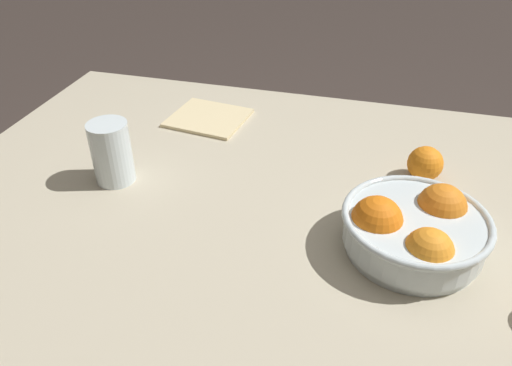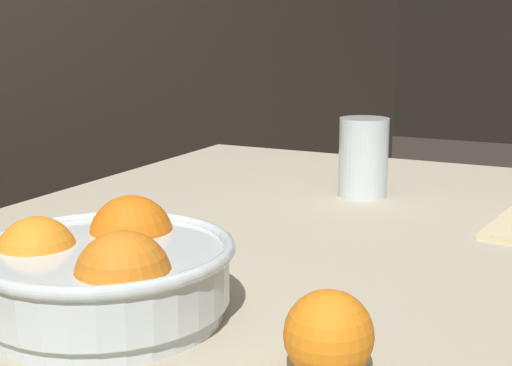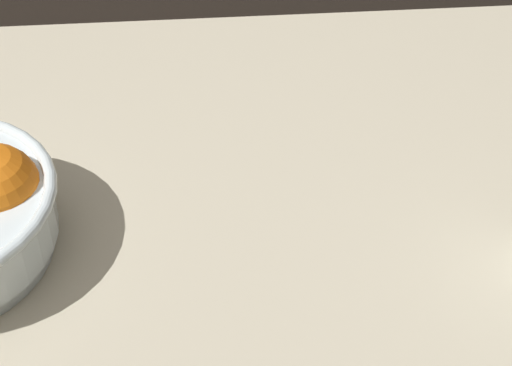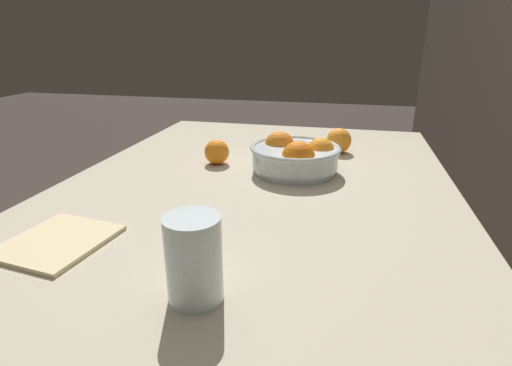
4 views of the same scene
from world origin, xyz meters
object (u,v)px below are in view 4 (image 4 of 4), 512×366
(fruit_bowl, at_px, (296,156))
(juice_glass, at_px, (194,264))
(orange_loose_near_bowl, at_px, (339,141))
(orange_loose_front, at_px, (217,152))

(fruit_bowl, relative_size, juice_glass, 1.91)
(fruit_bowl, height_order, orange_loose_near_bowl, fruit_bowl)
(juice_glass, xyz_separation_m, orange_loose_near_bowl, (-0.78, 0.17, -0.02))
(orange_loose_near_bowl, xyz_separation_m, orange_loose_front, (0.19, -0.33, -0.00))
(fruit_bowl, relative_size, orange_loose_near_bowl, 3.11)
(fruit_bowl, height_order, orange_loose_front, fruit_bowl)
(orange_loose_near_bowl, distance_m, orange_loose_front, 0.38)
(juice_glass, relative_size, orange_loose_front, 1.79)
(juice_glass, relative_size, orange_loose_near_bowl, 1.63)
(fruit_bowl, xyz_separation_m, juice_glass, (0.57, -0.06, 0.01))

